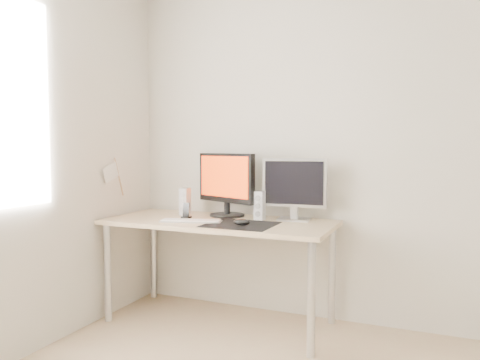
% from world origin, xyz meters
% --- Properties ---
extents(wall_back, '(3.50, 0.00, 3.50)m').
position_xyz_m(wall_back, '(0.00, 1.75, 1.25)').
color(wall_back, white).
rests_on(wall_back, ground).
extents(mousepad, '(0.45, 0.40, 0.00)m').
position_xyz_m(mousepad, '(-0.72, 1.26, 0.73)').
color(mousepad, black).
rests_on(mousepad, desk).
extents(mouse, '(0.11, 0.07, 0.04)m').
position_xyz_m(mouse, '(-0.70, 1.23, 0.75)').
color(mouse, black).
rests_on(mouse, mousepad).
extents(desk, '(1.60, 0.70, 0.73)m').
position_xyz_m(desk, '(-0.93, 1.38, 0.65)').
color(desk, '#D1B587').
rests_on(desk, ground).
extents(main_monitor, '(0.53, 0.34, 0.47)m').
position_xyz_m(main_monitor, '(-0.96, 1.57, 0.98)').
color(main_monitor, black).
rests_on(main_monitor, desk).
extents(second_monitor, '(0.45, 0.18, 0.43)m').
position_xyz_m(second_monitor, '(-0.44, 1.58, 0.97)').
color(second_monitor, silver).
rests_on(second_monitor, desk).
extents(speaker_left, '(0.06, 0.08, 0.20)m').
position_xyz_m(speaker_left, '(-1.28, 1.52, 0.83)').
color(speaker_left, white).
rests_on(speaker_left, desk).
extents(speaker_right, '(0.06, 0.08, 0.20)m').
position_xyz_m(speaker_right, '(-0.67, 1.51, 0.83)').
color(speaker_right, white).
rests_on(speaker_right, desk).
extents(keyboard, '(0.44, 0.21, 0.02)m').
position_xyz_m(keyboard, '(-1.07, 1.24, 0.74)').
color(keyboard, '#B1B1B3').
rests_on(keyboard, desk).
extents(phone_dock, '(0.06, 0.05, 0.11)m').
position_xyz_m(phone_dock, '(-1.19, 1.38, 0.76)').
color(phone_dock, black).
rests_on(phone_dock, desk).
extents(pennant, '(0.01, 0.23, 0.29)m').
position_xyz_m(pennant, '(-1.72, 1.24, 1.05)').
color(pennant, '#A57F54').
rests_on(pennant, wall_left).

